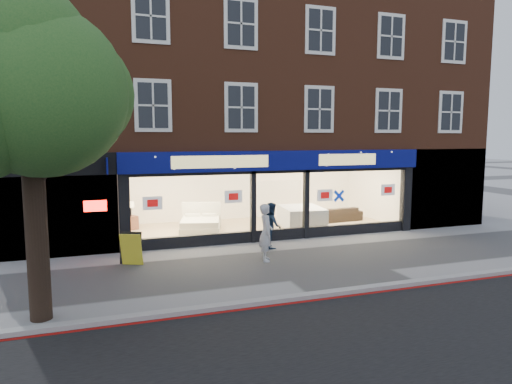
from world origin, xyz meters
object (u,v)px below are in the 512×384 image
mattress_stack (302,217)px  a_board (131,249)px  pedestrian_blue (272,225)px  display_bed (200,224)px  sofa (338,214)px  pedestrian_grey (266,232)px

mattress_stack → a_board: a_board is taller
a_board → pedestrian_blue: size_ratio=0.62×
display_bed → mattress_stack: display_bed is taller
sofa → pedestrian_grey: 7.06m
pedestrian_grey → display_bed: bearing=28.1°
mattress_stack → pedestrian_blue: (-2.38, -2.70, 0.29)m
sofa → a_board: (-9.13, -3.92, 0.09)m
a_board → pedestrian_blue: 4.76m
pedestrian_blue → display_bed: bearing=40.3°
display_bed → pedestrian_blue: size_ratio=1.42×
mattress_stack → sofa: size_ratio=1.06×
a_board → pedestrian_blue: bearing=31.6°
sofa → pedestrian_grey: bearing=37.6°
display_bed → a_board: display_bed is taller
mattress_stack → sofa: mattress_stack is taller
sofa → a_board: bearing=18.2°
sofa → pedestrian_blue: bearing=31.6°
display_bed → mattress_stack: bearing=11.9°
display_bed → pedestrian_grey: 4.60m
pedestrian_grey → pedestrian_blue: (0.76, 1.48, -0.10)m
sofa → display_bed: bearing=-2.0°
display_bed → pedestrian_grey: bearing=-60.9°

